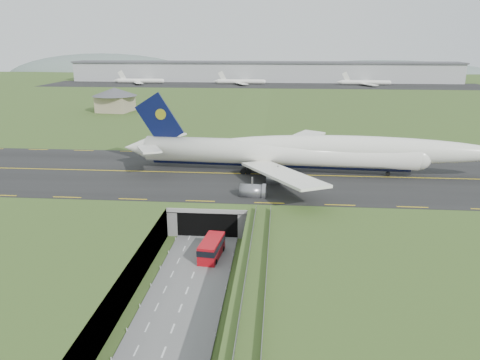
{
  "coord_description": "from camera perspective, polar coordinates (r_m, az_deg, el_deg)",
  "views": [
    {
      "loc": [
        13.72,
        -76.57,
        37.44
      ],
      "look_at": [
        5.42,
        20.0,
        8.43
      ],
      "focal_mm": 35.0,
      "sensor_mm": 36.0,
      "label": 1
    }
  ],
  "objects": [
    {
      "name": "airfield_deck",
      "position": [
        85.07,
        -4.84,
        -7.28
      ],
      "size": [
        800.0,
        800.0,
        6.0
      ],
      "primitive_type": "cube",
      "color": "gray",
      "rests_on": "ground"
    },
    {
      "name": "shuttle_tram",
      "position": [
        84.46,
        -3.49,
        -8.3
      ],
      "size": [
        4.05,
        8.62,
        3.37
      ],
      "rotation": [
        0.0,
        0.0,
        -0.11
      ],
      "color": "#B30B14",
      "rests_on": "ground"
    },
    {
      "name": "jumbo_jet",
      "position": [
        114.92,
        7.88,
        3.37
      ],
      "size": [
        92.62,
        59.83,
        19.83
      ],
      "rotation": [
        0.0,
        0.0,
        -0.06
      ],
      "color": "white",
      "rests_on": "ground"
    },
    {
      "name": "tunnel_portal",
      "position": [
        100.26,
        -3.26,
        -3.25
      ],
      "size": [
        17.0,
        22.3,
        6.0
      ],
      "color": "gray",
      "rests_on": "ground"
    },
    {
      "name": "trench_road",
      "position": [
        79.7,
        -5.7,
        -11.36
      ],
      "size": [
        12.0,
        75.0,
        0.2
      ],
      "primitive_type": "cube",
      "color": "slate",
      "rests_on": "ground"
    },
    {
      "name": "taxiway",
      "position": [
        114.79,
        -2.14,
        0.8
      ],
      "size": [
        800.0,
        44.0,
        0.18
      ],
      "primitive_type": "cube",
      "color": "black",
      "rests_on": "airfield_deck"
    },
    {
      "name": "guideway",
      "position": [
        65.88,
        1.97,
        -12.52
      ],
      "size": [
        3.0,
        53.0,
        7.05
      ],
      "color": "#A8A8A3",
      "rests_on": "ground"
    },
    {
      "name": "service_building",
      "position": [
        223.15,
        -15.01,
        9.69
      ],
      "size": [
        22.56,
        22.56,
        10.96
      ],
      "rotation": [
        0.0,
        0.0,
        -0.13
      ],
      "color": "tan",
      "rests_on": "ground"
    },
    {
      "name": "distant_hills",
      "position": [
        510.78,
        10.81,
        11.72
      ],
      "size": [
        700.0,
        91.0,
        60.0
      ],
      "color": "slate",
      "rests_on": "ground"
    },
    {
      "name": "cargo_terminal",
      "position": [
        376.97,
        2.87,
        13.07
      ],
      "size": [
        320.0,
        67.0,
        15.6
      ],
      "color": "#B2B2B2",
      "rests_on": "ground"
    },
    {
      "name": "ground",
      "position": [
        86.33,
        -4.79,
        -9.1
      ],
      "size": [
        900.0,
        900.0,
        0.0
      ],
      "primitive_type": "plane",
      "color": "#394F1F",
      "rests_on": "ground"
    }
  ]
}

